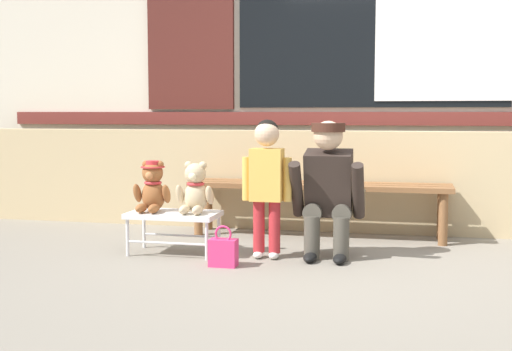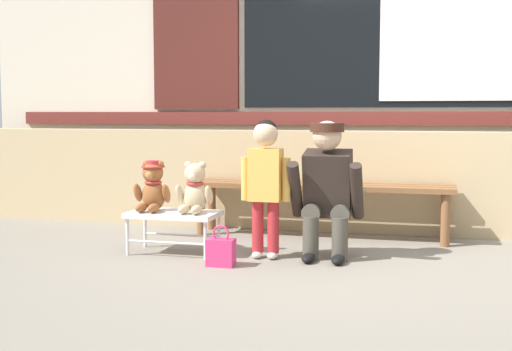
% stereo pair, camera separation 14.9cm
% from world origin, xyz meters
% --- Properties ---
extents(ground_plane, '(60.00, 60.00, 0.00)m').
position_xyz_m(ground_plane, '(0.00, 0.00, 0.00)').
color(ground_plane, gray).
extents(brick_low_wall, '(7.51, 0.25, 0.85)m').
position_xyz_m(brick_low_wall, '(0.00, 1.43, 0.42)').
color(brick_low_wall, tan).
rests_on(brick_low_wall, ground).
extents(shop_facade, '(7.67, 0.26, 3.70)m').
position_xyz_m(shop_facade, '(0.00, 1.94, 1.85)').
color(shop_facade, beige).
rests_on(shop_facade, ground).
extents(wooden_bench_long, '(2.10, 0.40, 0.44)m').
position_xyz_m(wooden_bench_long, '(-0.35, 1.06, 0.37)').
color(wooden_bench_long, brown).
rests_on(wooden_bench_long, ground).
extents(small_display_bench, '(0.64, 0.36, 0.30)m').
position_xyz_m(small_display_bench, '(-1.27, 0.18, 0.27)').
color(small_display_bench, silver).
rests_on(small_display_bench, ground).
extents(teddy_bear_with_hat, '(0.28, 0.27, 0.36)m').
position_xyz_m(teddy_bear_with_hat, '(-1.43, 0.18, 0.47)').
color(teddy_bear_with_hat, '#93562D').
rests_on(teddy_bear_with_hat, small_display_bench).
extents(teddy_bear_plain, '(0.28, 0.26, 0.36)m').
position_xyz_m(teddy_bear_plain, '(-1.11, 0.18, 0.46)').
color(teddy_bear_plain, '#CCB289').
rests_on(teddy_bear_plain, small_display_bench).
extents(child_standing, '(0.35, 0.18, 0.96)m').
position_xyz_m(child_standing, '(-0.59, 0.19, 0.59)').
color(child_standing, '#B7282D').
rests_on(child_standing, ground).
extents(adult_crouching, '(0.50, 0.49, 0.95)m').
position_xyz_m(adult_crouching, '(-0.17, 0.30, 0.48)').
color(adult_crouching, '#4C473D').
rests_on(adult_crouching, ground).
extents(handbag_on_ground, '(0.18, 0.11, 0.27)m').
position_xyz_m(handbag_on_ground, '(-0.81, -0.12, 0.10)').
color(handbag_on_ground, '#E53370').
rests_on(handbag_on_ground, ground).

